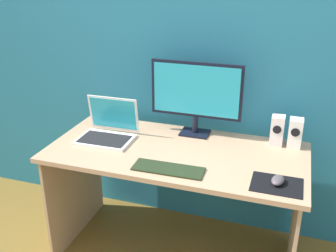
# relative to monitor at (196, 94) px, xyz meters

# --- Properties ---
(ground_plane) EXTENTS (8.00, 8.00, 0.00)m
(ground_plane) POSITION_rel_monitor_xyz_m (-0.04, -0.26, -1.01)
(ground_plane) COLOR brown
(wall_back) EXTENTS (6.00, 0.04, 2.50)m
(wall_back) POSITION_rel_monitor_xyz_m (-0.04, 0.19, 0.24)
(wall_back) COLOR #226B87
(wall_back) RESTS_ON ground_plane
(desk) EXTENTS (1.49, 0.71, 0.74)m
(desk) POSITION_rel_monitor_xyz_m (-0.04, -0.26, -0.42)
(desk) COLOR tan
(desk) RESTS_ON ground_plane
(monitor) EXTENTS (0.57, 0.14, 0.47)m
(monitor) POSITION_rel_monitor_xyz_m (0.00, 0.00, 0.00)
(monitor) COLOR black
(monitor) RESTS_ON desk
(speaker_right) EXTENTS (0.08, 0.09, 0.18)m
(speaker_right) POSITION_rel_monitor_xyz_m (0.60, 0.00, -0.18)
(speaker_right) COLOR white
(speaker_right) RESTS_ON desk
(speaker_near_monitor) EXTENTS (0.08, 0.09, 0.18)m
(speaker_near_monitor) POSITION_rel_monitor_xyz_m (0.50, 0.00, -0.18)
(speaker_near_monitor) COLOR white
(speaker_near_monitor) RESTS_ON desk
(laptop) EXTENTS (0.33, 0.28, 0.24)m
(laptop) POSITION_rel_monitor_xyz_m (-0.49, -0.23, -0.22)
(laptop) COLOR white
(laptop) RESTS_ON desk
(keyboard_external) EXTENTS (0.38, 0.14, 0.01)m
(keyboard_external) POSITION_rel_monitor_xyz_m (-0.01, -0.50, -0.26)
(keyboard_external) COLOR #24301A
(keyboard_external) RESTS_ON desk
(mousepad) EXTENTS (0.25, 0.20, 0.00)m
(mousepad) POSITION_rel_monitor_xyz_m (0.54, -0.47, -0.27)
(mousepad) COLOR black
(mousepad) RESTS_ON desk
(mouse) EXTENTS (0.08, 0.11, 0.04)m
(mouse) POSITION_rel_monitor_xyz_m (0.54, -0.46, -0.25)
(mouse) COLOR #53494F
(mouse) RESTS_ON mousepad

